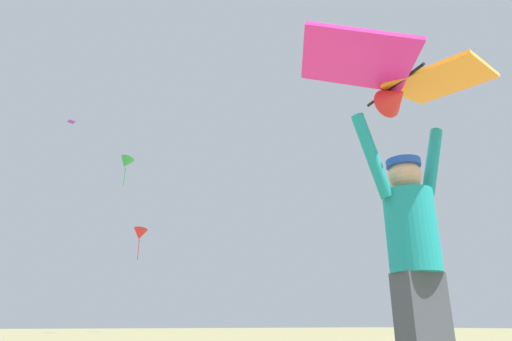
{
  "coord_description": "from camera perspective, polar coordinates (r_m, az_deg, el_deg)",
  "views": [
    {
      "loc": [
        -2.5,
        -2.31,
        0.5
      ],
      "look_at": [
        -0.12,
        1.73,
        2.18
      ],
      "focal_mm": 30.19,
      "sensor_mm": 36.0,
      "label": 1
    }
  ],
  "objects": [
    {
      "name": "distant_kite_purple_high_right",
      "position": [
        35.65,
        -23.28,
        5.99
      ],
      "size": [
        0.65,
        0.65,
        0.14
      ],
      "color": "purple"
    },
    {
      "name": "distant_kite_red_low_left",
      "position": [
        32.43,
        -15.14,
        -8.14
      ],
      "size": [
        1.52,
        1.47,
        2.33
      ],
      "color": "red"
    },
    {
      "name": "kite_flyer_person",
      "position": [
        3.11,
        20.25,
        -10.45
      ],
      "size": [
        0.81,
        0.39,
        1.92
      ],
      "color": "#424751",
      "rests_on": "ground"
    },
    {
      "name": "held_stunt_kite",
      "position": [
        3.5,
        18.45,
        11.55
      ],
      "size": [
        1.74,
        1.04,
        0.4
      ],
      "color": "black"
    },
    {
      "name": "distant_kite_green_mid_right",
      "position": [
        29.82,
        -16.86,
        0.99
      ],
      "size": [
        1.4,
        1.29,
        2.15
      ],
      "color": "green"
    }
  ]
}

